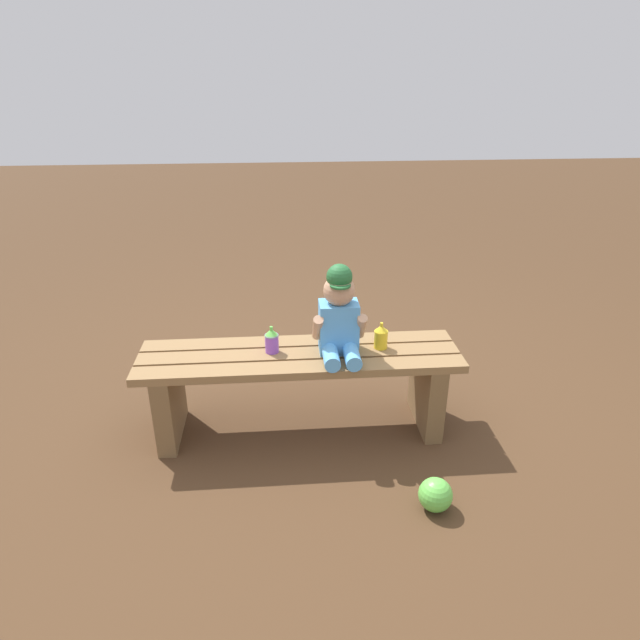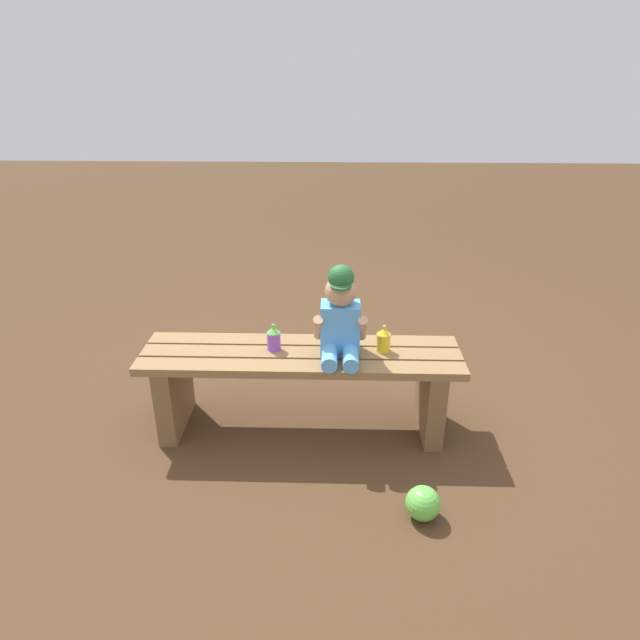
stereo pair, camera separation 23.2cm
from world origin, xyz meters
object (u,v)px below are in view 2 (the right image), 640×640
object	(u,v)px
park_bench	(301,377)
toy_ball	(423,503)
sippy_cup_right	(384,339)
child_figure	(340,317)
sippy_cup_left	(274,338)

from	to	relation	value
park_bench	toy_ball	size ratio (longest dim) A/B	10.80
sippy_cup_right	toy_ball	distance (m)	0.71
child_figure	sippy_cup_right	xyz separation A→B (m)	(0.19, 0.03, -0.12)
child_figure	sippy_cup_right	world-z (taller)	child_figure
child_figure	sippy_cup_left	world-z (taller)	child_figure
child_figure	sippy_cup_left	distance (m)	0.32
child_figure	toy_ball	xyz separation A→B (m)	(0.31, -0.56, -0.51)
park_bench	child_figure	world-z (taller)	child_figure
child_figure	toy_ball	distance (m)	0.82
sippy_cup_right	child_figure	bearing A→B (deg)	-172.06
park_bench	sippy_cup_left	size ratio (longest dim) A/B	11.49
child_figure	park_bench	bearing A→B (deg)	177.53
sippy_cup_left	sippy_cup_right	distance (m)	0.49
child_figure	sippy_cup_right	distance (m)	0.23
park_bench	child_figure	distance (m)	0.35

